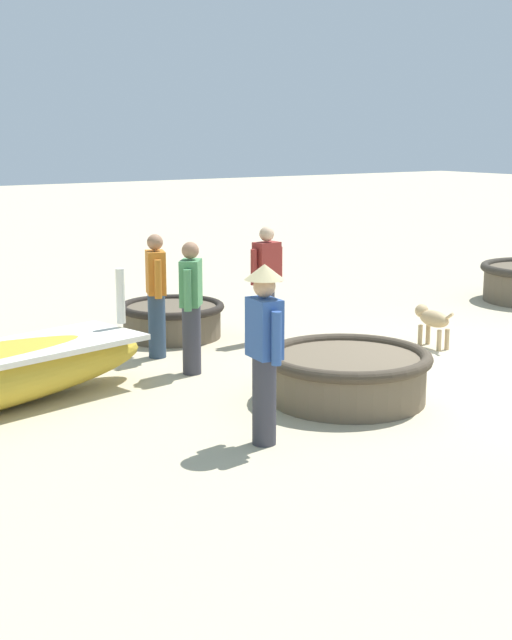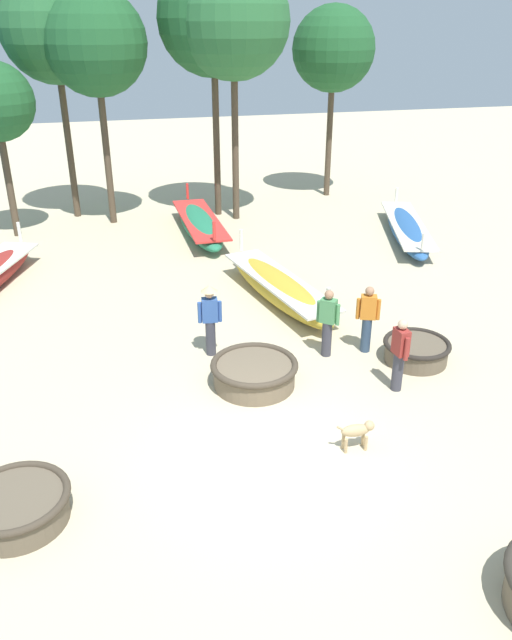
# 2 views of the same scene
# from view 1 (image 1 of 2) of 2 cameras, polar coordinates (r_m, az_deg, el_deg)

# --- Properties ---
(ground_plane) EXTENTS (80.00, 80.00, 0.00)m
(ground_plane) POSITION_cam_1_polar(r_m,az_deg,el_deg) (10.96, 16.06, -3.38)
(ground_plane) COLOR #C6B793
(coracle_weathered) EXTENTS (1.46, 1.46, 0.49)m
(coracle_weathered) POSITION_cam_1_polar(r_m,az_deg,el_deg) (12.43, -5.40, 0.09)
(coracle_weathered) COLOR brown
(coracle_weathered) RESTS_ON ground
(coracle_upturned) EXTENTS (1.79, 1.79, 0.54)m
(coracle_upturned) POSITION_cam_1_polar(r_m,az_deg,el_deg) (9.52, 5.87, -3.41)
(coracle_upturned) COLOR brown
(coracle_upturned) RESTS_ON ground
(fisherman_standing_left) EXTENTS (0.50, 0.33, 1.57)m
(fisherman_standing_left) POSITION_cam_1_polar(r_m,az_deg,el_deg) (11.23, -6.41, 1.76)
(fisherman_standing_left) COLOR #2D425B
(fisherman_standing_left) RESTS_ON ground
(fisherman_by_coracle) EXTENTS (0.43, 0.39, 1.57)m
(fisherman_by_coracle) POSITION_cam_1_polar(r_m,az_deg,el_deg) (10.42, -4.17, 1.01)
(fisherman_by_coracle) COLOR #383842
(fisherman_by_coracle) RESTS_ON ground
(fisherman_hauling) EXTENTS (0.53, 0.36, 1.67)m
(fisherman_hauling) POSITION_cam_1_polar(r_m,az_deg,el_deg) (7.99, 0.54, -1.45)
(fisherman_hauling) COLOR #383842
(fisherman_hauling) RESTS_ON ground
(fisherman_with_hat) EXTENTS (0.25, 0.53, 1.57)m
(fisherman_with_hat) POSITION_cam_1_polar(r_m,az_deg,el_deg) (12.05, 0.68, 2.53)
(fisherman_with_hat) COLOR #383842
(fisherman_with_hat) RESTS_ON ground
(dog) EXTENTS (0.69, 0.22, 0.55)m
(dog) POSITION_cam_1_polar(r_m,az_deg,el_deg) (12.02, 11.20, 0.03)
(dog) COLOR tan
(dog) RESTS_ON ground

